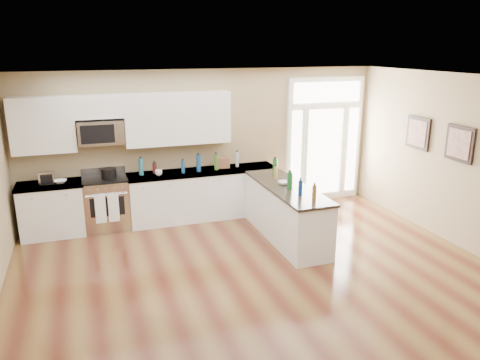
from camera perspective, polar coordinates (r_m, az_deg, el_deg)
The scene contains 20 objects.
ground at distance 6.07m, azimuth 6.27°, elevation -15.99°, with size 8.00×8.00×0.00m, color #4F2316.
room_shell at distance 5.37m, azimuth 6.82°, elevation -0.33°, with size 8.00×8.00×8.00m.
back_cabinet_left at distance 8.79m, azimuth -21.89°, elevation -3.53°, with size 1.10×0.66×0.94m.
back_cabinet_right at distance 9.02m, azimuth -4.47°, elevation -1.90°, with size 2.85×0.66×0.94m.
peninsula_cabinet at distance 8.06m, azimuth 5.62°, elevation -4.16°, with size 0.69×2.32×0.94m.
upper_cabinet_left at distance 8.59m, azimuth -22.95°, elevation 6.18°, with size 1.04×0.33×0.95m, color white.
upper_cabinet_right at distance 8.73m, azimuth -7.58°, elevation 7.44°, with size 1.94×0.33×0.95m, color white.
upper_cabinet_short at distance 8.53m, azimuth -16.87°, elevation 8.57°, with size 0.82×0.33×0.40m, color white.
microwave at distance 8.56m, azimuth -16.63°, elevation 5.62°, with size 0.78×0.41×0.42m.
entry_door at distance 10.02m, azimuth 10.22°, elevation 4.82°, with size 1.70×0.10×2.60m.
wall_art_near at distance 9.04m, azimuth 20.87°, elevation 5.38°, with size 0.05×0.58×0.58m.
wall_art_far at distance 8.31m, azimuth 25.21°, elevation 4.04°, with size 0.05×0.58×0.58m.
kitchen_range at distance 8.76m, azimuth -15.96°, elevation -2.75°, with size 0.78×0.69×1.08m.
stockpot at distance 8.55m, azimuth -15.69°, elevation 0.82°, with size 0.26×0.26×0.20m, color black.
toaster_oven at distance 8.62m, azimuth -22.50°, elevation 0.26°, with size 0.25×0.19×0.21m, color silver.
cardboard_box at distance 9.04m, azimuth -2.09°, elevation 2.15°, with size 0.24×0.18×0.20m, color brown.
bowl_left at distance 8.60m, azimuth -21.05°, elevation -0.17°, with size 0.21×0.21×0.05m, color white.
bowl_peninsula at distance 7.98m, azimuth 5.32°, elevation -0.34°, with size 0.18×0.18×0.06m, color white.
cup_counter at distance 8.62m, azimuth -9.89°, elevation 0.88°, with size 0.13×0.13×0.10m, color white.
counter_bottles at distance 8.35m, azimuth -1.40°, elevation 1.26°, with size 2.41×2.45×0.32m.
Camera 1 is at (-2.25, -4.63, 3.21)m, focal length 35.00 mm.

